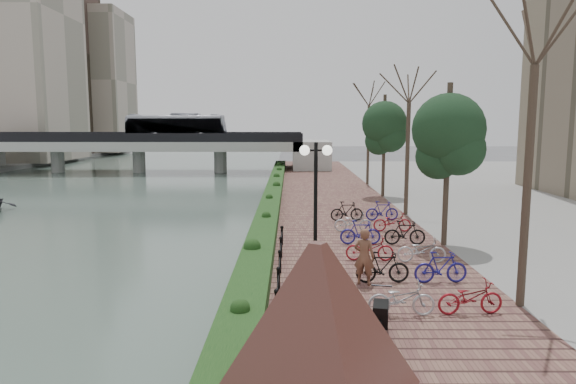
{
  "coord_description": "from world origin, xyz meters",
  "views": [
    {
      "loc": [
        1.75,
        -11.45,
        5.42
      ],
      "look_at": [
        1.62,
        13.97,
        2.0
      ],
      "focal_mm": 32.0,
      "sensor_mm": 36.0,
      "label": 1
    }
  ],
  "objects_px": {
    "lamppost": "(316,180)",
    "pedestrian": "(364,257)",
    "granite_monument": "(317,326)",
    "motorcycle": "(381,314)"
  },
  "relations": [
    {
      "from": "granite_monument",
      "to": "motorcycle",
      "type": "relative_size",
      "value": 3.03
    },
    {
      "from": "motorcycle",
      "to": "pedestrian",
      "type": "height_order",
      "value": "pedestrian"
    },
    {
      "from": "lamppost",
      "to": "motorcycle",
      "type": "relative_size",
      "value": 2.68
    },
    {
      "from": "lamppost",
      "to": "motorcycle",
      "type": "bearing_deg",
      "value": -73.49
    },
    {
      "from": "granite_monument",
      "to": "lamppost",
      "type": "xyz_separation_m",
      "value": [
        0.33,
        7.58,
        1.67
      ]
    },
    {
      "from": "lamppost",
      "to": "pedestrian",
      "type": "height_order",
      "value": "lamppost"
    },
    {
      "from": "granite_monument",
      "to": "motorcycle",
      "type": "bearing_deg",
      "value": 62.21
    },
    {
      "from": "motorcycle",
      "to": "lamppost",
      "type": "bearing_deg",
      "value": 117.83
    },
    {
      "from": "lamppost",
      "to": "motorcycle",
      "type": "distance_m",
      "value": 5.35
    },
    {
      "from": "lamppost",
      "to": "pedestrian",
      "type": "relative_size",
      "value": 2.47
    }
  ]
}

